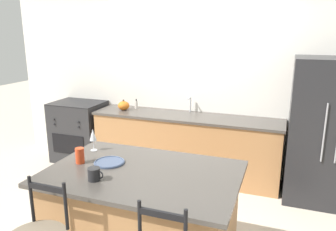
{
  "coord_description": "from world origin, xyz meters",
  "views": [
    {
      "loc": [
        1.29,
        -3.92,
        2.07
      ],
      "look_at": [
        0.1,
        -0.67,
        1.16
      ],
      "focal_mm": 35.0,
      "sensor_mm": 36.0,
      "label": 1
    }
  ],
  "objects_px": {
    "refrigerator": "(327,131)",
    "oven_range": "(80,131)",
    "wine_glass": "(93,135)",
    "coffee_mug": "(94,174)",
    "soap_bottle": "(136,105)",
    "tumbler_cup": "(80,156)",
    "pumpkin_decoration": "(124,106)",
    "dinner_plate": "(109,162)"
  },
  "relations": [
    {
      "from": "refrigerator",
      "to": "oven_range",
      "type": "relative_size",
      "value": 1.84
    },
    {
      "from": "oven_range",
      "to": "wine_glass",
      "type": "height_order",
      "value": "wine_glass"
    },
    {
      "from": "coffee_mug",
      "to": "wine_glass",
      "type": "bearing_deg",
      "value": 122.93
    },
    {
      "from": "soap_bottle",
      "to": "tumbler_cup",
      "type": "bearing_deg",
      "value": -76.76
    },
    {
      "from": "tumbler_cup",
      "to": "soap_bottle",
      "type": "bearing_deg",
      "value": 103.24
    },
    {
      "from": "oven_range",
      "to": "coffee_mug",
      "type": "distance_m",
      "value": 2.96
    },
    {
      "from": "pumpkin_decoration",
      "to": "soap_bottle",
      "type": "xyz_separation_m",
      "value": [
        0.13,
        0.16,
        -0.01
      ]
    },
    {
      "from": "wine_glass",
      "to": "pumpkin_decoration",
      "type": "bearing_deg",
      "value": 108.82
    },
    {
      "from": "soap_bottle",
      "to": "refrigerator",
      "type": "bearing_deg",
      "value": -4.53
    },
    {
      "from": "soap_bottle",
      "to": "dinner_plate",
      "type": "bearing_deg",
      "value": -70.42
    },
    {
      "from": "oven_range",
      "to": "refrigerator",
      "type": "bearing_deg",
      "value": -0.96
    },
    {
      "from": "wine_glass",
      "to": "coffee_mug",
      "type": "relative_size",
      "value": 1.65
    },
    {
      "from": "coffee_mug",
      "to": "soap_bottle",
      "type": "xyz_separation_m",
      "value": [
        -0.82,
        2.45,
        -0.05
      ]
    },
    {
      "from": "refrigerator",
      "to": "tumbler_cup",
      "type": "height_order",
      "value": "refrigerator"
    },
    {
      "from": "oven_range",
      "to": "pumpkin_decoration",
      "type": "bearing_deg",
      "value": -0.61
    },
    {
      "from": "pumpkin_decoration",
      "to": "soap_bottle",
      "type": "relative_size",
      "value": 1.18
    },
    {
      "from": "refrigerator",
      "to": "pumpkin_decoration",
      "type": "distance_m",
      "value": 2.77
    },
    {
      "from": "dinner_plate",
      "to": "tumbler_cup",
      "type": "xyz_separation_m",
      "value": [
        -0.24,
        -0.08,
        0.06
      ]
    },
    {
      "from": "tumbler_cup",
      "to": "soap_bottle",
      "type": "height_order",
      "value": "tumbler_cup"
    },
    {
      "from": "wine_glass",
      "to": "pumpkin_decoration",
      "type": "height_order",
      "value": "wine_glass"
    },
    {
      "from": "wine_glass",
      "to": "soap_bottle",
      "type": "xyz_separation_m",
      "value": [
        -0.46,
        1.9,
        -0.15
      ]
    },
    {
      "from": "dinner_plate",
      "to": "coffee_mug",
      "type": "height_order",
      "value": "coffee_mug"
    },
    {
      "from": "refrigerator",
      "to": "dinner_plate",
      "type": "distance_m",
      "value": 2.69
    },
    {
      "from": "dinner_plate",
      "to": "soap_bottle",
      "type": "height_order",
      "value": "soap_bottle"
    },
    {
      "from": "tumbler_cup",
      "to": "dinner_plate",
      "type": "bearing_deg",
      "value": 19.25
    },
    {
      "from": "oven_range",
      "to": "soap_bottle",
      "type": "distance_m",
      "value": 1.08
    },
    {
      "from": "wine_glass",
      "to": "oven_range",
      "type": "bearing_deg",
      "value": 128.92
    },
    {
      "from": "refrigerator",
      "to": "tumbler_cup",
      "type": "bearing_deg",
      "value": -136.63
    },
    {
      "from": "oven_range",
      "to": "tumbler_cup",
      "type": "height_order",
      "value": "tumbler_cup"
    },
    {
      "from": "dinner_plate",
      "to": "coffee_mug",
      "type": "distance_m",
      "value": 0.34
    },
    {
      "from": "dinner_plate",
      "to": "soap_bottle",
      "type": "bearing_deg",
      "value": 109.58
    },
    {
      "from": "coffee_mug",
      "to": "soap_bottle",
      "type": "height_order",
      "value": "coffee_mug"
    },
    {
      "from": "refrigerator",
      "to": "soap_bottle",
      "type": "height_order",
      "value": "refrigerator"
    },
    {
      "from": "refrigerator",
      "to": "oven_range",
      "type": "bearing_deg",
      "value": 179.04
    },
    {
      "from": "oven_range",
      "to": "soap_bottle",
      "type": "height_order",
      "value": "soap_bottle"
    },
    {
      "from": "oven_range",
      "to": "pumpkin_decoration",
      "type": "xyz_separation_m",
      "value": [
        0.82,
        -0.01,
        0.49
      ]
    },
    {
      "from": "refrigerator",
      "to": "tumbler_cup",
      "type": "xyz_separation_m",
      "value": [
        -2.12,
        -2.0,
        0.15
      ]
    },
    {
      "from": "coffee_mug",
      "to": "pumpkin_decoration",
      "type": "height_order",
      "value": "pumpkin_decoration"
    },
    {
      "from": "pumpkin_decoration",
      "to": "dinner_plate",
      "type": "bearing_deg",
      "value": -65.66
    },
    {
      "from": "wine_glass",
      "to": "coffee_mug",
      "type": "xyz_separation_m",
      "value": [
        0.36,
        -0.55,
        -0.1
      ]
    },
    {
      "from": "wine_glass",
      "to": "soap_bottle",
      "type": "distance_m",
      "value": 1.96
    },
    {
      "from": "pumpkin_decoration",
      "to": "soap_bottle",
      "type": "distance_m",
      "value": 0.21
    }
  ]
}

